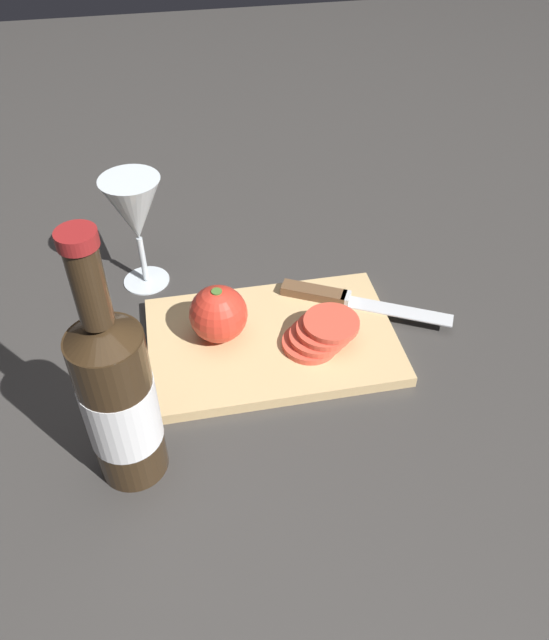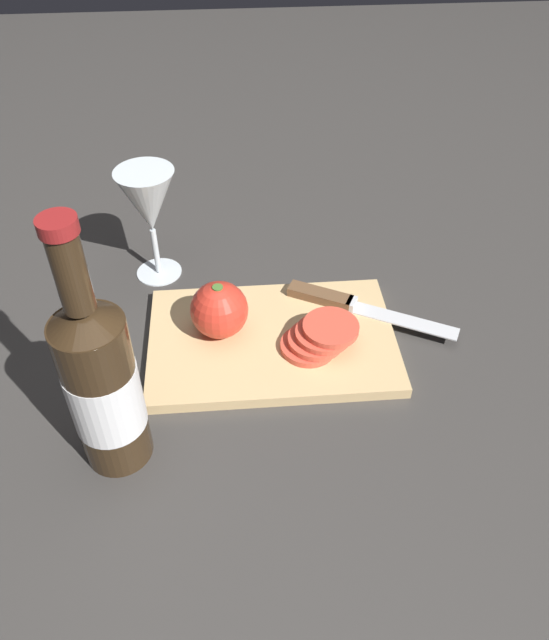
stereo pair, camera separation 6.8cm
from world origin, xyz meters
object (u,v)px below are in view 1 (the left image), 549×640
at_px(wine_bottle, 119,399).
at_px(knife, 332,297).
at_px(whole_tomato, 219,316).
at_px(wine_glass, 135,213).
at_px(tomato_slice_stack_near, 320,333).

height_order(wine_bottle, knife, wine_bottle).
relative_size(whole_tomato, knife, 0.34).
bearing_deg(whole_tomato, knife, -164.51).
xyz_separation_m(wine_glass, knife, (-0.26, 0.12, -0.10)).
xyz_separation_m(whole_tomato, tomato_slice_stack_near, (-0.13, 0.04, -0.02)).
bearing_deg(whole_tomato, wine_bottle, 54.77).
bearing_deg(knife, wine_glass, -176.25).
relative_size(wine_bottle, wine_glass, 1.82).
bearing_deg(wine_bottle, tomato_slice_stack_near, -151.65).
bearing_deg(knife, tomato_slice_stack_near, -87.29).
height_order(whole_tomato, tomato_slice_stack_near, whole_tomato).
relative_size(wine_glass, knife, 0.76).
relative_size(wine_glass, whole_tomato, 2.24).
bearing_deg(wine_glass, tomato_slice_stack_near, 138.56).
xyz_separation_m(wine_bottle, knife, (-0.29, -0.22, -0.09)).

